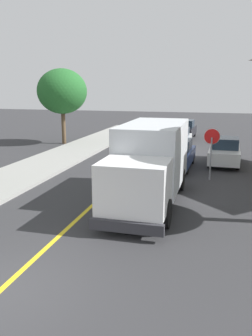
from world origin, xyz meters
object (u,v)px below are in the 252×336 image
(stop_sign, at_px, (212,144))
(parked_car_near, at_px, (176,154))
(parked_car_mid, at_px, (178,140))
(street_tree_down_block, at_px, (62,91))
(box_truck, at_px, (151,160))
(parked_van_across, at_px, (224,151))
(parked_car_far, at_px, (184,130))

(stop_sign, bearing_deg, parked_car_near, 130.63)
(parked_car_mid, relative_size, street_tree_down_block, 0.72)
(box_truck, bearing_deg, parked_car_near, 87.45)
(parked_van_across, bearing_deg, box_truck, -110.33)
(parked_car_far, bearing_deg, stop_sign, -79.29)
(parked_car_mid, xyz_separation_m, street_tree_down_block, (-9.60, 0.55, 3.51))
(parked_car_near, distance_m, street_tree_down_block, 12.56)
(street_tree_down_block, bearing_deg, stop_sign, -35.62)
(parked_car_mid, relative_size, parked_car_far, 0.98)
(box_truck, relative_size, stop_sign, 2.71)
(parked_van_across, relative_size, street_tree_down_block, 0.72)
(stop_sign, bearing_deg, parked_car_mid, 107.78)
(parked_car_far, bearing_deg, street_tree_down_block, -148.03)
(parked_car_mid, bearing_deg, parked_car_near, -84.06)
(parked_car_mid, height_order, stop_sign, stop_sign)
(parked_car_mid, bearing_deg, parked_car_far, 91.23)
(parked_van_across, height_order, stop_sign, stop_sign)
(street_tree_down_block, bearing_deg, parked_car_mid, -3.27)
(parked_van_across, bearing_deg, parked_car_far, 108.30)
(parked_car_mid, bearing_deg, stop_sign, -72.22)
(parked_car_near, relative_size, street_tree_down_block, 0.73)
(stop_sign, relative_size, street_tree_down_block, 0.43)
(parked_van_across, bearing_deg, parked_car_mid, 129.06)
(stop_sign, xyz_separation_m, street_tree_down_block, (-12.24, 8.77, 2.45))
(parked_car_mid, xyz_separation_m, parked_car_far, (-0.14, 6.45, 0.00))
(box_truck, xyz_separation_m, street_tree_down_block, (-9.92, 12.93, 2.54))
(parked_car_mid, distance_m, stop_sign, 8.70)
(box_truck, bearing_deg, parked_car_mid, 91.48)
(parked_car_near, relative_size, stop_sign, 1.69)
(parked_car_far, relative_size, parked_van_across, 1.01)
(parked_car_mid, xyz_separation_m, parked_van_across, (3.37, -4.15, 0.00))
(parked_car_far, xyz_separation_m, street_tree_down_block, (-9.46, -5.91, 3.51))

